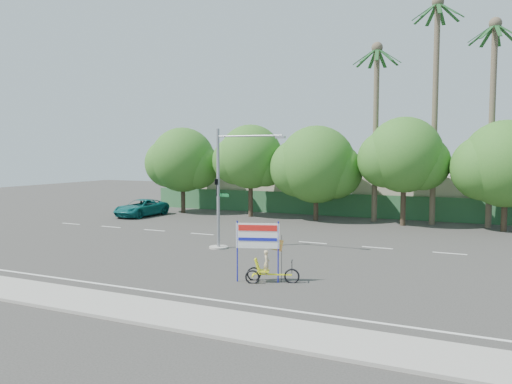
% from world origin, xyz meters
% --- Properties ---
extents(ground, '(120.00, 120.00, 0.00)m').
position_xyz_m(ground, '(0.00, 0.00, 0.00)').
color(ground, '#33302D').
rests_on(ground, ground).
extents(sidewalk_near, '(50.00, 2.40, 0.12)m').
position_xyz_m(sidewalk_near, '(0.00, -7.50, 0.06)').
color(sidewalk_near, gray).
rests_on(sidewalk_near, ground).
extents(fence, '(38.00, 0.08, 2.00)m').
position_xyz_m(fence, '(0.00, 21.50, 1.00)').
color(fence, '#336B3D').
rests_on(fence, ground).
extents(building_left, '(12.00, 8.00, 4.00)m').
position_xyz_m(building_left, '(-10.00, 26.00, 2.00)').
color(building_left, '#C1B49A').
rests_on(building_left, ground).
extents(building_right, '(14.00, 8.00, 3.60)m').
position_xyz_m(building_right, '(8.00, 26.00, 1.80)').
color(building_right, '#C1B49A').
rests_on(building_right, ground).
extents(tree_far_left, '(7.14, 6.00, 7.96)m').
position_xyz_m(tree_far_left, '(-14.05, 18.00, 4.76)').
color(tree_far_left, '#473828').
rests_on(tree_far_left, ground).
extents(tree_left, '(6.66, 5.60, 8.07)m').
position_xyz_m(tree_left, '(-7.05, 18.00, 5.06)').
color(tree_left, '#473828').
rests_on(tree_left, ground).
extents(tree_center, '(7.62, 6.40, 7.85)m').
position_xyz_m(tree_center, '(-1.05, 18.00, 4.47)').
color(tree_center, '#473828').
rests_on(tree_center, ground).
extents(tree_right, '(6.90, 5.80, 8.36)m').
position_xyz_m(tree_right, '(5.95, 18.00, 5.24)').
color(tree_right, '#473828').
rests_on(tree_right, ground).
extents(tree_far_right, '(7.38, 6.20, 7.94)m').
position_xyz_m(tree_far_right, '(12.95, 18.00, 4.64)').
color(tree_far_right, '#473828').
rests_on(tree_far_right, ground).
extents(palm_tall, '(3.73, 3.79, 17.45)m').
position_xyz_m(palm_tall, '(8.00, 19.50, 10.46)').
color(palm_tall, '#70604C').
rests_on(palm_tall, ground).
extents(palm_mid, '(3.73, 3.79, 15.45)m').
position_xyz_m(palm_mid, '(12.00, 19.50, 9.40)').
color(palm_mid, '#70604C').
rests_on(palm_mid, ground).
extents(palm_short, '(3.73, 3.79, 14.45)m').
position_xyz_m(palm_short, '(3.50, 19.50, 8.86)').
color(palm_short, '#70604C').
rests_on(palm_short, ground).
extents(traffic_signal, '(4.72, 1.10, 7.00)m').
position_xyz_m(traffic_signal, '(-2.20, 3.98, 2.92)').
color(traffic_signal, gray).
rests_on(traffic_signal, ground).
extents(trike_billboard, '(2.64, 1.13, 2.71)m').
position_xyz_m(trike_billboard, '(3.05, -2.01, 1.09)').
color(trike_billboard, black).
rests_on(trike_billboard, ground).
extents(pickup_truck, '(2.83, 5.52, 1.49)m').
position_xyz_m(pickup_truck, '(-15.93, 14.20, 0.75)').
color(pickup_truck, '#0D605F').
rests_on(pickup_truck, ground).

